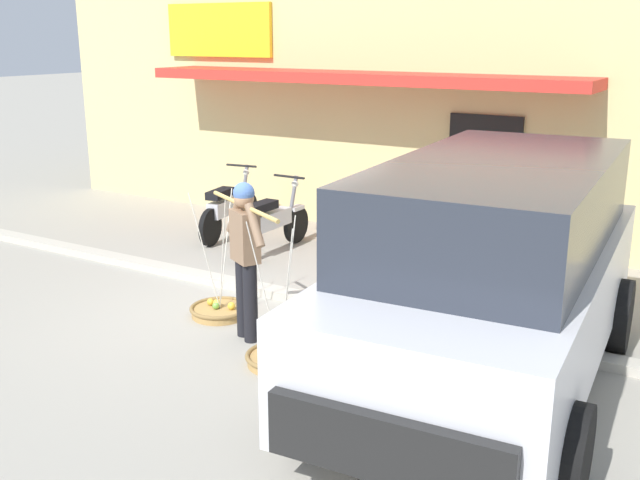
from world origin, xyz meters
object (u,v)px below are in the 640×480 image
(parked_truck, at_px, (493,270))
(fruit_basket_right_side, at_px, (220,310))
(fruit_vendor, at_px, (245,251))
(fruit_basket_left_side, at_px, (281,357))
(motorcycle_second_in_row, at_px, (272,223))
(motorcycle_nearest_shop, at_px, (228,209))

(parked_truck, bearing_deg, fruit_basket_right_side, 177.37)
(fruit_vendor, xyz_separation_m, parked_truck, (2.55, 0.21, 0.15))
(fruit_basket_left_side, bearing_deg, fruit_basket_right_side, 151.53)
(motorcycle_second_in_row, bearing_deg, fruit_vendor, -60.21)
(motorcycle_nearest_shop, bearing_deg, fruit_vendor, -49.65)
(fruit_basket_right_side, distance_m, parked_truck, 3.39)
(motorcycle_second_in_row, bearing_deg, motorcycle_nearest_shop, 159.84)
(fruit_vendor, distance_m, parked_truck, 2.57)
(parked_truck, bearing_deg, motorcycle_second_in_row, 148.34)
(fruit_basket_left_side, height_order, motorcycle_nearest_shop, fruit_basket_left_side)
(fruit_basket_right_side, height_order, motorcycle_nearest_shop, fruit_basket_right_side)
(fruit_basket_left_side, relative_size, fruit_basket_right_side, 1.00)
(fruit_basket_left_side, distance_m, motorcycle_nearest_shop, 4.89)
(fruit_basket_left_side, xyz_separation_m, parked_truck, (1.89, 0.57, 1.06))
(fruit_basket_left_side, distance_m, parked_truck, 2.24)
(fruit_basket_right_side, bearing_deg, motorcycle_nearest_shop, 125.87)
(motorcycle_nearest_shop, xyz_separation_m, motorcycle_second_in_row, (1.11, -0.41, 0.00))
(parked_truck, bearing_deg, motorcycle_nearest_shop, 150.59)
(motorcycle_nearest_shop, bearing_deg, fruit_basket_left_side, -46.41)
(fruit_basket_right_side, height_order, motorcycle_second_in_row, fruit_basket_right_side)
(parked_truck, bearing_deg, fruit_vendor, -175.21)
(fruit_basket_left_side, xyz_separation_m, fruit_basket_right_side, (-1.33, 0.72, -0.00))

